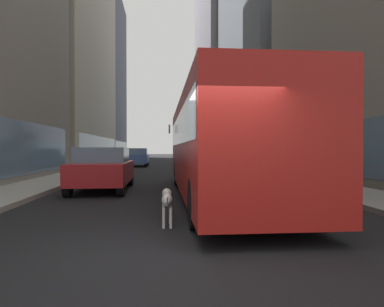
{
  "coord_description": "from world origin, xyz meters",
  "views": [
    {
      "loc": [
        -0.6,
        -5.15,
        1.57
      ],
      "look_at": [
        0.48,
        6.9,
        1.4
      ],
      "focal_mm": 31.34,
      "sensor_mm": 36.0,
      "label": 1
    }
  ],
  "objects_px": {
    "car_white_van": "(194,156)",
    "car_grey_wagon": "(210,159)",
    "pedestrian_in_coat": "(348,167)",
    "car_blue_hatchback": "(138,157)",
    "car_red_coupe": "(103,169)",
    "transit_bus": "(218,142)",
    "dalmatian_dog": "(167,200)",
    "pedestrian_with_handbag": "(317,164)"
  },
  "relations": [
    {
      "from": "car_white_van",
      "to": "car_grey_wagon",
      "type": "distance_m",
      "value": 12.32
    },
    {
      "from": "car_white_van",
      "to": "pedestrian_in_coat",
      "type": "bearing_deg",
      "value": -84.57
    },
    {
      "from": "car_blue_hatchback",
      "to": "car_red_coupe",
      "type": "xyz_separation_m",
      "value": [
        0.0,
        -17.71,
        -0.0
      ]
    },
    {
      "from": "car_white_van",
      "to": "car_blue_hatchback",
      "type": "relative_size",
      "value": 1.07
    },
    {
      "from": "transit_bus",
      "to": "car_red_coupe",
      "type": "height_order",
      "value": "transit_bus"
    },
    {
      "from": "car_white_van",
      "to": "car_blue_hatchback",
      "type": "height_order",
      "value": "same"
    },
    {
      "from": "car_grey_wagon",
      "to": "car_blue_hatchback",
      "type": "height_order",
      "value": "same"
    },
    {
      "from": "car_blue_hatchback",
      "to": "transit_bus",
      "type": "bearing_deg",
      "value": -78.59
    },
    {
      "from": "dalmatian_dog",
      "to": "pedestrian_with_handbag",
      "type": "bearing_deg",
      "value": 42.57
    },
    {
      "from": "car_white_van",
      "to": "car_red_coupe",
      "type": "height_order",
      "value": "same"
    },
    {
      "from": "car_grey_wagon",
      "to": "pedestrian_with_handbag",
      "type": "height_order",
      "value": "pedestrian_with_handbag"
    },
    {
      "from": "car_grey_wagon",
      "to": "dalmatian_dog",
      "type": "relative_size",
      "value": 4.15
    },
    {
      "from": "car_red_coupe",
      "to": "dalmatian_dog",
      "type": "bearing_deg",
      "value": -68.62
    },
    {
      "from": "car_red_coupe",
      "to": "pedestrian_with_handbag",
      "type": "height_order",
      "value": "pedestrian_with_handbag"
    },
    {
      "from": "car_grey_wagon",
      "to": "pedestrian_in_coat",
      "type": "xyz_separation_m",
      "value": [
        2.45,
        -13.43,
        0.19
      ]
    },
    {
      "from": "car_white_van",
      "to": "pedestrian_with_handbag",
      "type": "height_order",
      "value": "pedestrian_with_handbag"
    },
    {
      "from": "car_white_van",
      "to": "dalmatian_dog",
      "type": "bearing_deg",
      "value": -96.51
    },
    {
      "from": "car_red_coupe",
      "to": "car_white_van",
      "type": "bearing_deg",
      "value": 76.34
    },
    {
      "from": "transit_bus",
      "to": "car_red_coupe",
      "type": "distance_m",
      "value": 4.62
    },
    {
      "from": "car_white_van",
      "to": "pedestrian_with_handbag",
      "type": "relative_size",
      "value": 2.81
    },
    {
      "from": "car_white_van",
      "to": "transit_bus",
      "type": "bearing_deg",
      "value": -93.64
    },
    {
      "from": "transit_bus",
      "to": "pedestrian_with_handbag",
      "type": "distance_m",
      "value": 4.33
    },
    {
      "from": "car_grey_wagon",
      "to": "car_blue_hatchback",
      "type": "distance_m",
      "value": 8.96
    },
    {
      "from": "car_blue_hatchback",
      "to": "pedestrian_with_handbag",
      "type": "bearing_deg",
      "value": -66.44
    },
    {
      "from": "car_white_van",
      "to": "pedestrian_in_coat",
      "type": "relative_size",
      "value": 2.81
    },
    {
      "from": "car_blue_hatchback",
      "to": "pedestrian_in_coat",
      "type": "bearing_deg",
      "value": -68.49
    },
    {
      "from": "car_red_coupe",
      "to": "car_grey_wagon",
      "type": "bearing_deg",
      "value": 62.42
    },
    {
      "from": "transit_bus",
      "to": "car_white_van",
      "type": "bearing_deg",
      "value": 86.36
    },
    {
      "from": "car_white_van",
      "to": "car_grey_wagon",
      "type": "height_order",
      "value": "same"
    },
    {
      "from": "car_blue_hatchback",
      "to": "pedestrian_with_handbag",
      "type": "height_order",
      "value": "pedestrian_with_handbag"
    },
    {
      "from": "car_red_coupe",
      "to": "pedestrian_with_handbag",
      "type": "bearing_deg",
      "value": -4.59
    },
    {
      "from": "car_white_van",
      "to": "car_grey_wagon",
      "type": "bearing_deg",
      "value": -90.0
    },
    {
      "from": "transit_bus",
      "to": "dalmatian_dog",
      "type": "bearing_deg",
      "value": -114.28
    },
    {
      "from": "car_grey_wagon",
      "to": "pedestrian_with_handbag",
      "type": "relative_size",
      "value": 2.36
    },
    {
      "from": "car_grey_wagon",
      "to": "dalmatian_dog",
      "type": "height_order",
      "value": "car_grey_wagon"
    },
    {
      "from": "transit_bus",
      "to": "car_red_coupe",
      "type": "bearing_deg",
      "value": 152.15
    },
    {
      "from": "pedestrian_with_handbag",
      "to": "pedestrian_in_coat",
      "type": "bearing_deg",
      "value": -88.76
    },
    {
      "from": "transit_bus",
      "to": "car_grey_wagon",
      "type": "bearing_deg",
      "value": 82.89
    },
    {
      "from": "car_blue_hatchback",
      "to": "pedestrian_in_coat",
      "type": "distance_m",
      "value": 21.95
    },
    {
      "from": "car_grey_wagon",
      "to": "car_blue_hatchback",
      "type": "relative_size",
      "value": 0.9
    },
    {
      "from": "dalmatian_dog",
      "to": "car_red_coupe",
      "type": "bearing_deg",
      "value": 111.38
    },
    {
      "from": "car_white_van",
      "to": "pedestrian_in_coat",
      "type": "distance_m",
      "value": 25.86
    }
  ]
}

